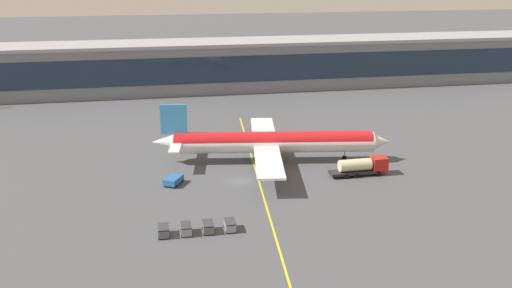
{
  "coord_description": "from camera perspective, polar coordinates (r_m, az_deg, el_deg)",
  "views": [
    {
      "loc": [
        -14.46,
        -89.84,
        36.95
      ],
      "look_at": [
        3.83,
        6.85,
        4.5
      ],
      "focal_mm": 38.18,
      "sensor_mm": 36.0,
      "label": 1
    }
  ],
  "objects": [
    {
      "name": "baggage_cart_0",
      "position": [
        79.88,
        -9.65,
        -8.95
      ],
      "size": [
        1.62,
        2.65,
        1.48
      ],
      "color": "#595B60",
      "rests_on": "ground_plane"
    },
    {
      "name": "baggage_cart_2",
      "position": [
        80.15,
        -5.03,
        -8.65
      ],
      "size": [
        1.62,
        2.65,
        1.48
      ],
      "color": "#595B60",
      "rests_on": "ground_plane"
    },
    {
      "name": "terminal_building",
      "position": [
        170.11,
        -4.14,
        8.23
      ],
      "size": [
        215.0,
        17.85,
        14.93
      ],
      "color": "slate",
      "rests_on": "ground_plane"
    },
    {
      "name": "main_airliner",
      "position": [
        106.34,
        1.67,
        0.21
      ],
      "size": [
        46.63,
        37.3,
        11.7
      ],
      "color": "white",
      "rests_on": "ground_plane"
    },
    {
      "name": "fuel_tanker",
      "position": [
        102.0,
        11.07,
        -2.29
      ],
      "size": [
        10.85,
        2.86,
        3.25
      ],
      "color": "#232326",
      "rests_on": "ground_plane"
    },
    {
      "name": "pushback_tug",
      "position": [
        97.28,
        -8.67,
        -3.75
      ],
      "size": [
        3.87,
        4.44,
        1.4
      ],
      "color": "#285B9E",
      "rests_on": "ground_plane"
    },
    {
      "name": "baggage_cart_1",
      "position": [
        79.95,
        -7.34,
        -8.81
      ],
      "size": [
        1.62,
        2.65,
        1.48
      ],
      "color": "gray",
      "rests_on": "ground_plane"
    },
    {
      "name": "baggage_cart_3",
      "position": [
        80.47,
        -2.74,
        -8.48
      ],
      "size": [
        1.62,
        2.65,
        1.48
      ],
      "color": "gray",
      "rests_on": "ground_plane"
    },
    {
      "name": "ground_plane",
      "position": [
        98.21,
        -1.45,
        -3.86
      ],
      "size": [
        700.0,
        700.0,
        0.0
      ],
      "primitive_type": "plane",
      "color": "#47494F"
    },
    {
      "name": "apron_lead_in_line",
      "position": [
        100.54,
        0.12,
        -3.31
      ],
      "size": [
        6.66,
        79.77,
        0.01
      ],
      "primitive_type": "cube",
      "rotation": [
        0.0,
        0.0,
        -0.08
      ],
      "color": "yellow",
      "rests_on": "ground_plane"
    }
  ]
}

